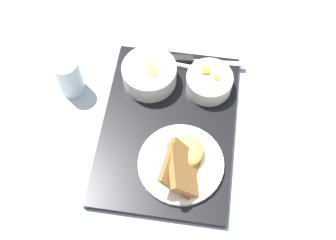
# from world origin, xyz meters

# --- Properties ---
(ground_plane) EXTENTS (4.00, 4.00, 0.00)m
(ground_plane) POSITION_xyz_m (0.00, 0.00, 0.00)
(ground_plane) COLOR #99A3AD
(serving_tray) EXTENTS (0.46, 0.35, 0.02)m
(serving_tray) POSITION_xyz_m (0.00, 0.00, 0.01)
(serving_tray) COLOR black
(serving_tray) RESTS_ON ground_plane
(bowl_salad) EXTENTS (0.11, 0.11, 0.05)m
(bowl_salad) POSITION_xyz_m (-0.13, 0.07, 0.05)
(bowl_salad) COLOR silver
(bowl_salad) RESTS_ON serving_tray
(bowl_soup) EXTENTS (0.13, 0.13, 0.06)m
(bowl_soup) POSITION_xyz_m (-0.11, -0.08, 0.05)
(bowl_soup) COLOR silver
(bowl_soup) RESTS_ON serving_tray
(plate_main) EXTENTS (0.19, 0.19, 0.09)m
(plate_main) POSITION_xyz_m (0.09, 0.06, 0.04)
(plate_main) COLOR silver
(plate_main) RESTS_ON serving_tray
(knife) EXTENTS (0.05, 0.19, 0.02)m
(knife) POSITION_xyz_m (-0.19, 0.00, 0.03)
(knife) COLOR silver
(knife) RESTS_ON serving_tray
(spoon) EXTENTS (0.03, 0.16, 0.01)m
(spoon) POSITION_xyz_m (-0.17, 0.03, 0.03)
(spoon) COLOR silver
(spoon) RESTS_ON serving_tray
(glass_water) EXTENTS (0.06, 0.06, 0.11)m
(glass_water) POSITION_xyz_m (-0.05, -0.26, 0.05)
(glass_water) COLOR silver
(glass_water) RESTS_ON ground_plane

